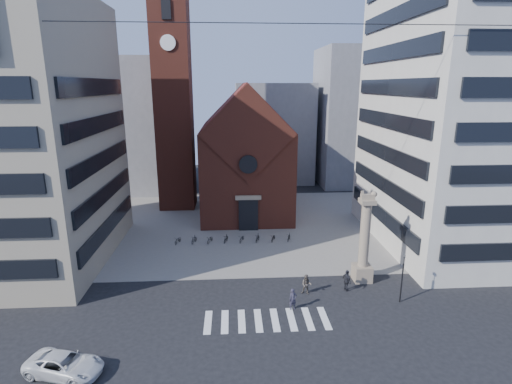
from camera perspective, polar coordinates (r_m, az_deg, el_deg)
The scene contains 24 objects.
ground at distance 35.12m, azimuth 0.16°, elevation -15.21°, with size 120.00×120.00×0.00m, color black.
piazza at distance 52.38m, azimuth -1.19°, elevation -4.66°, with size 46.00×30.00×0.05m, color gray.
zebra_crossing at distance 32.61m, azimuth 1.54°, elevation -17.82°, with size 10.20×3.20×0.01m, color white, non-canonical shape.
church at distance 56.18m, azimuth -1.50°, elevation 5.10°, with size 12.00×16.65×18.00m.
campanile at distance 58.84m, azimuth -11.69°, elevation 12.85°, with size 5.50×5.50×31.20m.
building_left at distance 46.13m, azimuth -32.31°, elevation 6.91°, with size 18.00×20.00×26.00m, color gray.
building_right at distance 49.64m, azimuth 28.60°, elevation 11.32°, with size 18.00×22.00×32.00m, color beige.
bg_block_left at distance 72.84m, azimuth -18.10°, elevation 9.06°, with size 16.00×14.00×22.00m, color gray.
bg_block_mid at distance 76.18m, azimuth 2.50°, elevation 8.50°, with size 14.00×12.00×18.00m, color gray.
bg_block_right at distance 76.35m, azimuth 15.00°, elevation 10.29°, with size 16.00×14.00×24.00m, color gray.
lion_column at distance 38.12m, azimuth 15.18°, elevation -7.44°, with size 1.63×1.60×8.68m.
traffic_light at distance 35.91m, azimuth 20.16°, elevation -11.35°, with size 0.13×0.16×4.30m.
white_car at distance 29.88m, azimuth -25.69°, elevation -21.36°, with size 2.25×4.88×1.36m, color silver.
pedestrian_0 at distance 33.60m, azimuth 5.29°, elevation -15.01°, with size 0.66×0.43×1.80m, color #2A2838.
pedestrian_1 at distance 35.90m, azimuth 7.23°, elevation -12.97°, with size 0.87×0.68×1.80m, color #4F463F.
pedestrian_2 at distance 36.96m, azimuth 12.84°, elevation -12.23°, with size 1.16×0.48×1.97m, color black.
scooter_0 at distance 47.05m, azimuth -11.09°, elevation -6.75°, with size 0.53×1.51×0.79m, color black.
scooter_1 at distance 46.82m, azimuth -8.84°, elevation -6.69°, with size 0.41×1.47×0.88m, color black.
scooter_2 at distance 46.70m, azimuth -6.58°, elevation -6.72°, with size 0.53×1.51×0.79m, color black.
scooter_3 at distance 46.62m, azimuth -4.31°, elevation -6.65°, with size 0.41×1.47×0.88m, color black.
scooter_4 at distance 46.64m, azimuth -2.04°, elevation -6.66°, with size 0.53×1.51×0.79m, color black.
scooter_5 at distance 46.70m, azimuth 0.23°, elevation -6.56°, with size 0.41×1.47×0.88m, color black.
scooter_6 at distance 46.87m, azimuth 2.48°, elevation -6.55°, with size 0.53×1.51×0.79m, color black.
scooter_7 at distance 47.07m, azimuth 4.72°, elevation -6.44°, with size 0.41×1.47×0.88m, color black.
Camera 1 is at (-1.98, -30.26, 17.71)m, focal length 28.00 mm.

